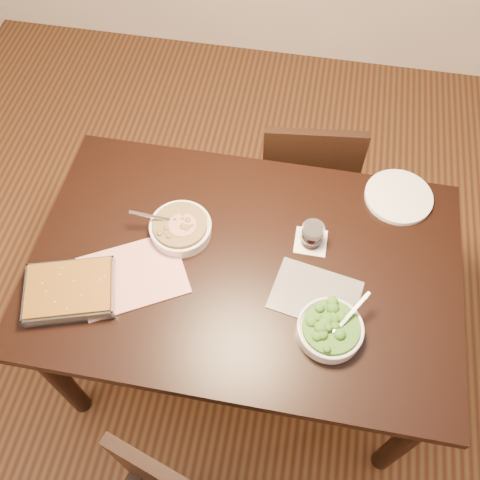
% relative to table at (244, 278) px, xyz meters
% --- Properties ---
extents(ground, '(4.00, 4.00, 0.00)m').
position_rel_table_xyz_m(ground, '(0.00, 0.00, -0.65)').
color(ground, '#442013').
rests_on(ground, ground).
extents(table, '(1.40, 0.90, 0.75)m').
position_rel_table_xyz_m(table, '(0.00, 0.00, 0.00)').
color(table, black).
rests_on(table, ground).
extents(magazine_a, '(0.40, 0.37, 0.01)m').
position_rel_table_xyz_m(magazine_a, '(-0.35, -0.11, 0.10)').
color(magazine_a, '#C63840').
rests_on(magazine_a, table).
extents(magazine_b, '(0.30, 0.24, 0.00)m').
position_rel_table_xyz_m(magazine_b, '(0.24, -0.07, 0.10)').
color(magazine_b, '#27272E').
rests_on(magazine_b, table).
extents(coaster, '(0.11, 0.11, 0.00)m').
position_rel_table_xyz_m(coaster, '(0.20, 0.12, 0.10)').
color(coaster, white).
rests_on(coaster, table).
extents(stew_bowl, '(0.23, 0.21, 0.08)m').
position_rel_table_xyz_m(stew_bowl, '(-0.23, 0.08, 0.12)').
color(stew_bowl, white).
rests_on(stew_bowl, table).
extents(broccoli_bowl, '(0.20, 0.21, 0.08)m').
position_rel_table_xyz_m(broccoli_bowl, '(0.29, -0.19, 0.12)').
color(broccoli_bowl, white).
rests_on(broccoli_bowl, table).
extents(baking_dish, '(0.32, 0.27, 0.05)m').
position_rel_table_xyz_m(baking_dish, '(-0.52, -0.21, 0.12)').
color(baking_dish, silver).
rests_on(baking_dish, table).
extents(wine_tumbler, '(0.07, 0.07, 0.08)m').
position_rel_table_xyz_m(wine_tumbler, '(0.20, 0.12, 0.14)').
color(wine_tumbler, black).
rests_on(wine_tumbler, coaster).
extents(dinner_plate, '(0.24, 0.24, 0.02)m').
position_rel_table_xyz_m(dinner_plate, '(0.49, 0.36, 0.10)').
color(dinner_plate, white).
rests_on(dinner_plate, table).
extents(chair_far, '(0.43, 0.43, 0.83)m').
position_rel_table_xyz_m(chair_far, '(0.16, 0.65, -0.19)').
color(chair_far, black).
rests_on(chair_far, ground).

